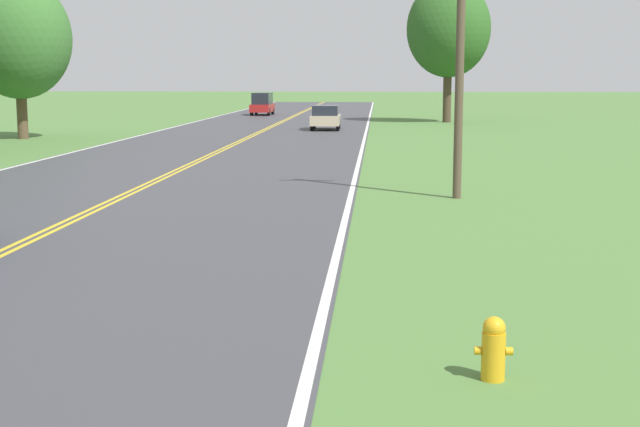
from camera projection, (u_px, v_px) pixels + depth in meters
name	position (u px, v px, depth m)	size (l,w,h in m)	color
fire_hydrant	(494.00, 348.00, 10.10)	(0.43, 0.27, 0.74)	gold
utility_pole_midground	(460.00, 47.00, 24.62)	(1.80, 0.24, 8.16)	brown
tree_left_verge	(18.00, 39.00, 48.26)	(5.69, 5.69, 8.73)	brown
tree_behind_sign	(449.00, 29.00, 65.77)	(6.20, 6.20, 10.46)	#473828
car_champagne_suv_mid_near	(326.00, 117.00, 57.21)	(1.89, 3.95, 1.57)	black
car_red_van_mid_far	(262.00, 104.00, 78.86)	(1.79, 4.14, 1.98)	black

